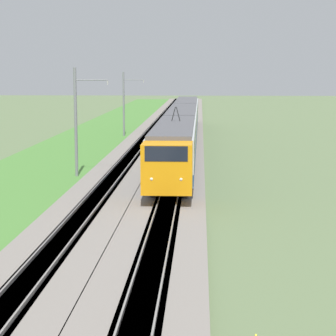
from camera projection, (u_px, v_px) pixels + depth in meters
The scene contains 8 objects.
ballast_main at pixel (132, 156), 60.06m from camera, with size 240.00×4.40×0.30m.
ballast_adjacent at pixel (180, 156), 59.85m from camera, with size 240.00×4.40×0.30m.
track_main at pixel (132, 155), 60.06m from camera, with size 240.00×1.57×0.45m.
track_adjacent at pixel (180, 156), 59.84m from camera, with size 240.00×1.57×0.45m.
grass_verge at pixel (72, 156), 60.35m from camera, with size 240.00×11.27×0.12m.
passenger_train at pixel (182, 124), 66.95m from camera, with size 62.09×2.99×5.16m.
catenary_mast_mid at pixel (77, 121), 48.00m from camera, with size 0.22×2.56×8.11m.
catenary_mast_far at pixel (124, 104), 77.86m from camera, with size 0.22×2.56×7.71m.
Camera 1 is at (-9.34, -6.23, 7.88)m, focal length 70.00 mm.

